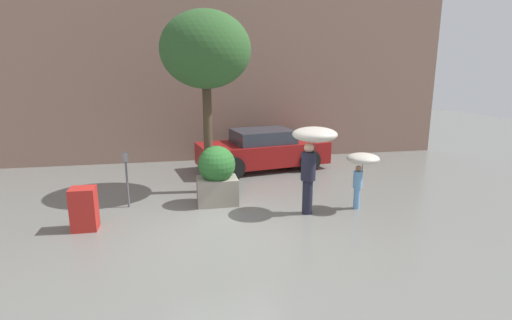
% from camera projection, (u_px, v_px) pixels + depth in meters
% --- Properties ---
extents(ground_plane, '(40.00, 40.00, 0.00)m').
position_uv_depth(ground_plane, '(224.00, 227.00, 8.41)').
color(ground_plane, slate).
extents(building_facade, '(18.00, 0.30, 6.00)m').
position_uv_depth(building_facade, '(201.00, 75.00, 13.93)').
color(building_facade, '#8C6B5B').
rests_on(building_facade, ground).
extents(planter_box, '(0.98, 0.91, 1.45)m').
position_uv_depth(planter_box, '(217.00, 175.00, 9.71)').
color(planter_box, gray).
rests_on(planter_box, ground).
extents(person_adult, '(1.01, 1.01, 2.00)m').
position_uv_depth(person_adult, '(313.00, 146.00, 8.92)').
color(person_adult, '#1E1E2D').
rests_on(person_adult, ground).
extents(person_child, '(0.75, 0.75, 1.36)m').
position_uv_depth(person_child, '(362.00, 164.00, 9.25)').
color(person_child, '#669ED1').
rests_on(person_child, ground).
extents(parked_car_near, '(4.40, 2.47, 1.31)m').
position_uv_depth(parked_car_near, '(263.00, 150.00, 13.09)').
color(parked_car_near, maroon).
rests_on(parked_car_near, ground).
extents(street_tree, '(2.29, 2.29, 4.70)m').
position_uv_depth(street_tree, '(206.00, 51.00, 9.99)').
color(street_tree, '#423323').
rests_on(street_tree, ground).
extents(parking_meter, '(0.14, 0.14, 1.34)m').
position_uv_depth(parking_meter, '(126.00, 169.00, 9.42)').
color(parking_meter, '#595B60').
rests_on(parking_meter, ground).
extents(newspaper_box, '(0.50, 0.44, 0.90)m').
position_uv_depth(newspaper_box, '(84.00, 209.00, 8.22)').
color(newspaper_box, '#B2231E').
rests_on(newspaper_box, ground).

